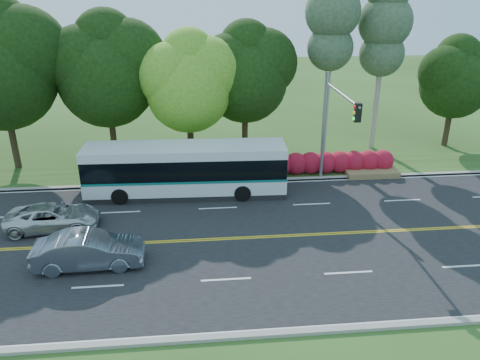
{
  "coord_description": "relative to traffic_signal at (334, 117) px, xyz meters",
  "views": [
    {
      "loc": [
        -1.5,
        -20.58,
        12.08
      ],
      "look_at": [
        0.64,
        2.0,
        2.37
      ],
      "focal_mm": 35.0,
      "sensor_mm": 36.0,
      "label": 1
    }
  ],
  "objects": [
    {
      "name": "curb_south",
      "position": [
        -6.49,
        -12.55,
        -4.6
      ],
      "size": [
        60.0,
        0.3,
        0.15
      ],
      "primitive_type": "cube",
      "color": "gray",
      "rests_on": "ground"
    },
    {
      "name": "road",
      "position": [
        -6.49,
        -5.4,
        -4.66
      ],
      "size": [
        60.0,
        14.0,
        0.02
      ],
      "primitive_type": "cube",
      "color": "black",
      "rests_on": "ground"
    },
    {
      "name": "grass_verge",
      "position": [
        -6.49,
        3.6,
        -4.62
      ],
      "size": [
        60.0,
        4.0,
        0.1
      ],
      "primitive_type": "cube",
      "color": "#2D4A18",
      "rests_on": "ground"
    },
    {
      "name": "traffic_signal",
      "position": [
        0.0,
        0.0,
        0.0
      ],
      "size": [
        0.42,
        6.1,
        7.0
      ],
      "color": "gray",
      "rests_on": "ground"
    },
    {
      "name": "ground",
      "position": [
        -6.49,
        -5.4,
        -4.67
      ],
      "size": [
        120.0,
        120.0,
        0.0
      ],
      "primitive_type": "plane",
      "color": "#2D4A18",
      "rests_on": "ground"
    },
    {
      "name": "bougainvillea_hedge",
      "position": [
        0.69,
        2.75,
        -3.95
      ],
      "size": [
        9.5,
        2.25,
        1.5
      ],
      "color": "maroon",
      "rests_on": "ground"
    },
    {
      "name": "curb_north",
      "position": [
        -6.49,
        1.75,
        -4.6
      ],
      "size": [
        60.0,
        0.3,
        0.15
      ],
      "primitive_type": "cube",
      "color": "gray",
      "rests_on": "ground"
    },
    {
      "name": "lane_markings",
      "position": [
        -6.59,
        -5.4,
        -4.65
      ],
      "size": [
        57.6,
        13.82,
        0.0
      ],
      "color": "gold",
      "rests_on": "road"
    },
    {
      "name": "sedan",
      "position": [
        -13.1,
        -7.24,
        -3.84
      ],
      "size": [
        4.96,
        1.9,
        1.61
      ],
      "primitive_type": "imported",
      "rotation": [
        0.0,
        0.0,
        1.61
      ],
      "color": "slate",
      "rests_on": "road"
    },
    {
      "name": "tree_row",
      "position": [
        -11.65,
        6.73,
        2.06
      ],
      "size": [
        44.7,
        9.1,
        13.84
      ],
      "color": "black",
      "rests_on": "ground"
    },
    {
      "name": "suv",
      "position": [
        -15.7,
        -3.45,
        -3.99
      ],
      "size": [
        4.87,
        2.48,
        1.32
      ],
      "primitive_type": "imported",
      "rotation": [
        0.0,
        0.0,
        1.63
      ],
      "color": "silver",
      "rests_on": "road"
    },
    {
      "name": "transit_bus",
      "position": [
        -8.8,
        0.21,
        -3.11
      ],
      "size": [
        11.99,
        2.97,
        3.12
      ],
      "rotation": [
        0.0,
        0.0,
        -0.03
      ],
      "color": "silver",
      "rests_on": "road"
    }
  ]
}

